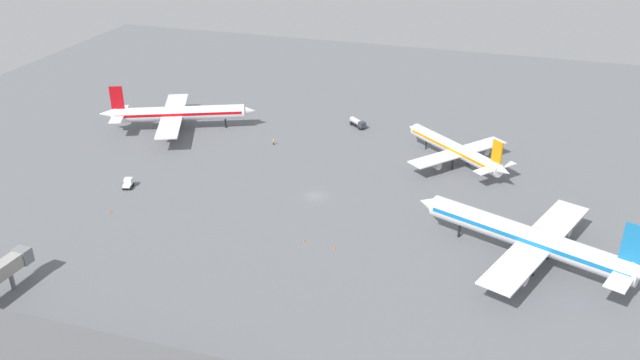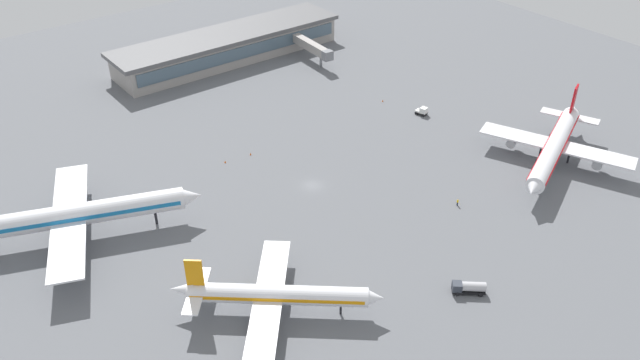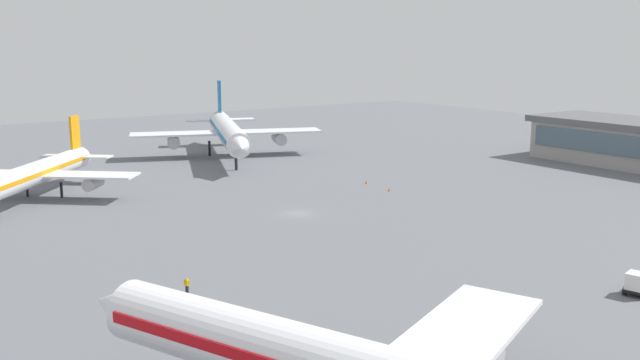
# 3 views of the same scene
# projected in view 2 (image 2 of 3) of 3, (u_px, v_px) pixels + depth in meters

# --- Properties ---
(ground) EXTENTS (288.00, 288.00, 0.00)m
(ground) POSITION_uv_depth(u_px,v_px,m) (312.00, 185.00, 152.49)
(ground) COLOR slate
(terminal_building) EXTENTS (79.39, 18.29, 9.03)m
(terminal_building) POSITION_uv_depth(u_px,v_px,m) (229.00, 46.00, 213.59)
(terminal_building) COLOR #9E9993
(terminal_building) RESTS_ON ground
(airplane_at_gate) EXTENTS (49.17, 40.57, 15.63)m
(airplane_at_gate) POSITION_uv_depth(u_px,v_px,m) (77.00, 215.00, 133.27)
(airplane_at_gate) COLOR white
(airplane_at_gate) RESTS_ON ground
(airplane_taxiing) EXTENTS (32.03, 28.87, 11.84)m
(airplane_taxiing) POSITION_uv_depth(u_px,v_px,m) (275.00, 295.00, 115.52)
(airplane_taxiing) COLOR white
(airplane_taxiing) RESTS_ON ground
(airplane_distant) EXTENTS (44.44, 36.75, 14.23)m
(airplane_distant) POSITION_uv_depth(u_px,v_px,m) (555.00, 146.00, 157.56)
(airplane_distant) COLOR white
(airplane_distant) RESTS_ON ground
(baggage_tug) EXTENTS (2.91, 3.58, 2.30)m
(baggage_tug) POSITION_uv_depth(u_px,v_px,m) (422.00, 111.00, 181.81)
(baggage_tug) COLOR black
(baggage_tug) RESTS_ON ground
(fuel_truck) EXTENTS (6.01, 5.55, 2.50)m
(fuel_truck) POSITION_uv_depth(u_px,v_px,m) (469.00, 287.00, 121.32)
(fuel_truck) COLOR black
(fuel_truck) RESTS_ON ground
(ground_crew_worker) EXTENTS (0.53, 0.53, 1.67)m
(ground_crew_worker) POSITION_uv_depth(u_px,v_px,m) (458.00, 202.00, 145.28)
(ground_crew_worker) COLOR #1E2338
(ground_crew_worker) RESTS_ON ground
(jet_bridge) EXTENTS (4.14, 20.83, 6.74)m
(jet_bridge) POSITION_uv_depth(u_px,v_px,m) (313.00, 47.00, 210.99)
(jet_bridge) COLOR #9E9993
(jet_bridge) RESTS_ON ground
(safety_cone_near_gate) EXTENTS (0.44, 0.44, 0.60)m
(safety_cone_near_gate) POSITION_uv_depth(u_px,v_px,m) (225.00, 162.00, 160.81)
(safety_cone_near_gate) COLOR #EA590C
(safety_cone_near_gate) RESTS_ON ground
(safety_cone_mid_apron) EXTENTS (0.44, 0.44, 0.60)m
(safety_cone_mid_apron) POSITION_uv_depth(u_px,v_px,m) (250.00, 154.00, 163.92)
(safety_cone_mid_apron) COLOR #EA590C
(safety_cone_mid_apron) RESTS_ON ground
(safety_cone_far_side) EXTENTS (0.44, 0.44, 0.60)m
(safety_cone_far_side) POSITION_uv_depth(u_px,v_px,m) (383.00, 101.00, 189.16)
(safety_cone_far_side) COLOR #EA590C
(safety_cone_far_side) RESTS_ON ground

